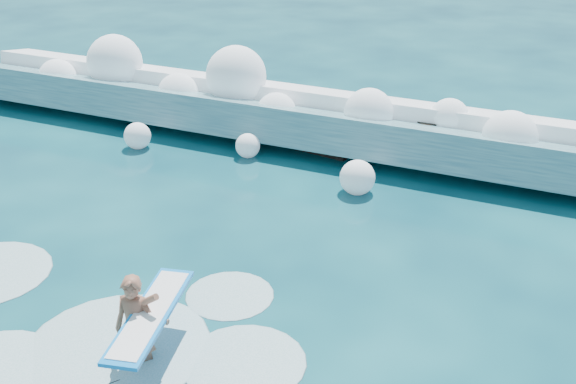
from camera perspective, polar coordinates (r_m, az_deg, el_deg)
name	(u,v)px	position (r m, az deg, el deg)	size (l,w,h in m)	color
ground	(178,273)	(14.52, -8.70, -6.37)	(200.00, 200.00, 0.00)	#083242
breaking_wave	(264,113)	(21.15, -1.89, 6.27)	(19.77, 3.01, 1.70)	#32697F
rock_cluster	(328,125)	(20.85, 3.15, 5.32)	(8.02, 3.00, 1.19)	black
surfer_with_board	(139,326)	(11.97, -11.69, -10.31)	(1.25, 3.05, 1.92)	#925A44
wave_spray	(238,92)	(21.09, -3.95, 7.89)	(15.41, 4.28, 2.47)	white
surf_foam	(98,333)	(13.18, -14.78, -10.73)	(9.14, 5.29, 0.16)	silver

